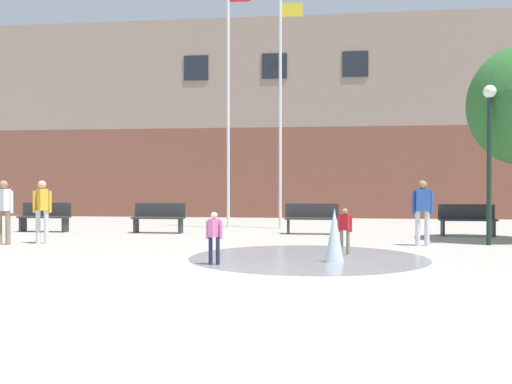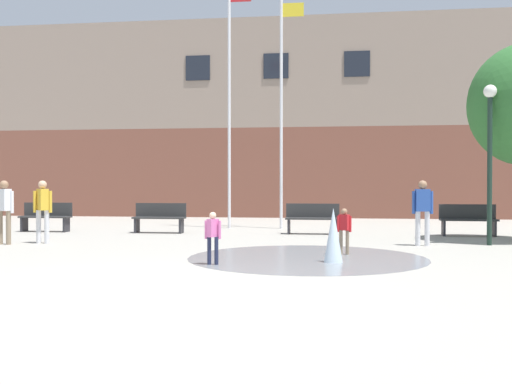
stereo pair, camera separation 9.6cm
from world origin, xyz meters
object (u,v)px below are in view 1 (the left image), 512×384
Objects in this scene: park_bench_left_of_flagpoles at (45,216)px; adult_in_red at (42,207)px; park_bench_under_left_flagpole at (159,217)px; child_with_pink_shirt at (345,227)px; park_bench_far_right at (467,219)px; child_running at (214,234)px; flagpole_left at (229,95)px; adult_near_bench at (422,207)px; flagpole_right at (281,103)px; park_bench_near_trashcan at (312,218)px; adult_watching at (4,207)px; lamp_post_right_lane at (489,141)px.

adult_in_red is (1.68, -3.48, 0.45)m from park_bench_left_of_flagpoles.
child_with_pink_shirt reaches higher than park_bench_under_left_flagpole.
park_bench_far_right is at bearing 62.74° from adult_in_red.
flagpole_left is (-1.29, 9.06, 3.92)m from child_running.
park_bench_under_left_flagpole is 7.97m from adult_near_bench.
adult_in_red is (-9.44, -0.64, 0.00)m from adult_near_bench.
child_with_pink_shirt is 0.12× the size of flagpole_right.
park_bench_near_trashcan is 1.00× the size of park_bench_far_right.
child_running is (-6.06, -6.98, 0.10)m from park_bench_far_right.
flagpole_left is (1.79, 2.25, 4.02)m from park_bench_under_left_flagpole.
flagpole_left is (5.47, 2.25, 4.02)m from park_bench_left_of_flagpoles.
adult_watching is 12.09m from lamp_post_right_lane.
child_with_pink_shirt is at bearing -74.58° from flagpole_right.
adult_near_bench is 2.82m from child_with_pink_shirt.
child_with_pink_shirt is at bearing -138.88° from adult_near_bench.
adult_in_red is at bearing -151.07° from park_bench_near_trashcan.
adult_near_bench is 9.46m from adult_in_red.
lamp_post_right_lane reaches higher than adult_near_bench.
park_bench_under_left_flagpole is at bearing 56.75° from child_running.
flagpole_left is (-3.74, 7.13, 3.92)m from child_with_pink_shirt.
adult_watching is 0.20× the size of flagpole_right.
flagpole_left reaches higher than park_bench_under_left_flagpole.
adult_near_bench is (10.25, 1.04, 0.00)m from adult_watching.
park_bench_near_trashcan is 8.52m from adult_watching.
lamp_post_right_lane is at bearing -32.86° from flagpole_left.
lamp_post_right_lane reaches higher than park_bench_far_right.
child_running reaches higher than park_bench_left_of_flagpoles.
child_with_pink_shirt is 0.25× the size of lamp_post_right_lane.
flagpole_right reaches higher than child_running.
park_bench_near_trashcan is at bearing 19.73° from child_running.
child_running reaches higher than park_bench_far_right.
child_with_pink_shirt and child_running have the same top height.
lamp_post_right_lane is at bearing 35.00° from adult_watching.
adult_near_bench is 5.91m from child_running.
flagpole_right is (6.37, 6.12, 3.28)m from adult_watching.
child_with_pink_shirt reaches higher than park_bench_far_right.
adult_near_bench is at bearing -47.55° from park_bench_near_trashcan.
park_bench_left_of_flagpoles is 3.89m from adult_in_red.
adult_in_red is at bearing -123.51° from flagpole_left.
child_running is at bearing -102.69° from park_bench_near_trashcan.
child_with_pink_shirt is 8.24m from flagpole_right.
adult_near_bench is at bearing -15.24° from child_running.
flagpole_left is 1.79m from flagpole_right.
adult_near_bench is 8.39m from flagpole_left.
park_bench_under_left_flagpole is at bearing 82.30° from adult_watching.
child_running is (-2.45, -1.93, 0.00)m from child_with_pink_shirt.
child_with_pink_shirt is (-1.91, -2.05, -0.35)m from adult_near_bench.
lamp_post_right_lane is (7.30, -4.71, -1.93)m from flagpole_left.
adult_near_bench reaches higher than park_bench_near_trashcan.
child_with_pink_shirt is (8.34, -1.01, -0.35)m from adult_watching.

